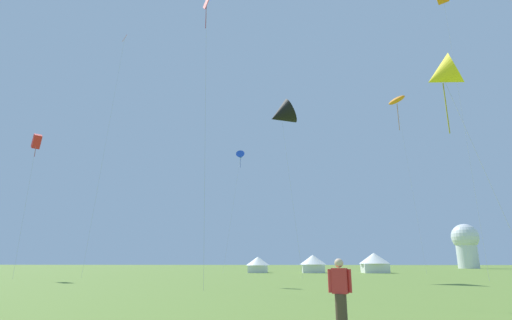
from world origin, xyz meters
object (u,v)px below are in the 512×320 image
object	(u,v)px
kite_black_delta	(281,115)
festival_tent_center	(258,264)
kite_red_box	(37,142)
observatory_dome	(466,243)
kite_red_diamond	(206,15)
kite_blue_delta	(240,156)
kite_orange_parafoil	(397,100)
festival_tent_left	(313,263)
person_spectator	(341,296)
kite_pink_diamond	(122,52)
festival_tent_right	(374,262)
kite_yellow_delta	(442,75)

from	to	relation	value
kite_black_delta	festival_tent_center	xyz separation A→B (m)	(-4.16, 20.36, -16.42)
kite_red_box	observatory_dome	bearing A→B (deg)	40.36
kite_red_box	kite_red_diamond	bearing A→B (deg)	-33.31
kite_blue_delta	observatory_dome	xyz separation A→B (m)	(51.43, 43.44, -11.72)
kite_orange_parafoil	festival_tent_center	world-z (taller)	kite_orange_parafoil
festival_tent_center	festival_tent_left	size ratio (longest dim) A/B	0.90
kite_blue_delta	person_spectator	size ratio (longest dim) A/B	10.75
kite_pink_diamond	festival_tent_left	size ratio (longest dim) A/B	7.47
kite_orange_parafoil	festival_tent_left	distance (m)	29.62
kite_pink_diamond	person_spectator	distance (m)	47.57
festival_tent_right	kite_black_delta	bearing A→B (deg)	-123.53
festival_tent_right	kite_orange_parafoil	bearing A→B (deg)	-11.39
kite_pink_diamond	festival_tent_left	bearing A→B (deg)	37.38
kite_pink_diamond	festival_tent_center	size ratio (longest dim) A/B	8.32
festival_tent_left	festival_tent_right	world-z (taller)	festival_tent_right
kite_orange_parafoil	festival_tent_center	xyz separation A→B (m)	(-22.98, 1.07, -25.93)
kite_red_diamond	observatory_dome	world-z (taller)	kite_red_diamond
kite_pink_diamond	kite_red_diamond	world-z (taller)	kite_pink_diamond
kite_orange_parafoil	festival_tent_right	distance (m)	26.19
kite_black_delta	festival_tent_right	distance (m)	29.26
kite_red_diamond	festival_tent_right	world-z (taller)	kite_red_diamond
person_spectator	kite_red_diamond	bearing A→B (deg)	114.83
kite_orange_parafoil	festival_tent_center	size ratio (longest dim) A/B	7.64
kite_blue_delta	festival_tent_center	bearing A→B (deg)	51.97
kite_yellow_delta	observatory_dome	distance (m)	88.11
kite_red_box	observatory_dome	world-z (taller)	kite_red_box
kite_yellow_delta	kite_black_delta	size ratio (longest dim) A/B	0.68
kite_yellow_delta	kite_blue_delta	world-z (taller)	kite_blue_delta
kite_red_box	festival_tent_center	distance (m)	34.78
kite_black_delta	kite_red_diamond	bearing A→B (deg)	-108.87
kite_red_diamond	person_spectator	size ratio (longest dim) A/B	12.53
kite_yellow_delta	person_spectator	world-z (taller)	kite_yellow_delta
festival_tent_left	kite_red_box	bearing A→B (deg)	-146.25
kite_yellow_delta	kite_pink_diamond	xyz separation A→B (m)	(-29.69, 21.57, 15.51)
person_spectator	festival_tent_left	world-z (taller)	festival_tent_left
kite_blue_delta	festival_tent_center	distance (m)	16.91
kite_blue_delta	observatory_dome	size ratio (longest dim) A/B	1.72
kite_red_diamond	festival_tent_center	bearing A→B (deg)	87.99
kite_blue_delta	festival_tent_left	distance (m)	19.87
kite_pink_diamond	festival_tent_left	world-z (taller)	kite_pink_diamond
kite_pink_diamond	kite_red_diamond	distance (m)	24.25
kite_yellow_delta	kite_red_diamond	bearing A→B (deg)	165.01
kite_yellow_delta	observatory_dome	bearing A→B (deg)	66.34
festival_tent_center	observatory_dome	world-z (taller)	observatory_dome
kite_blue_delta	kite_orange_parafoil	distance (m)	27.28
festival_tent_left	kite_pink_diamond	bearing A→B (deg)	-142.62
kite_orange_parafoil	person_spectator	size ratio (longest dim) A/B	16.14
kite_black_delta	festival_tent_right	bearing A→B (deg)	56.47
kite_yellow_delta	festival_tent_right	size ratio (longest dim) A/B	2.94
person_spectator	kite_red_box	bearing A→B (deg)	134.57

